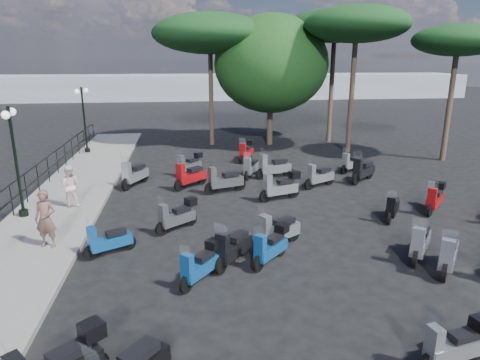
{
  "coord_description": "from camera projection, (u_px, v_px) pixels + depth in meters",
  "views": [
    {
      "loc": [
        -1.87,
        -12.37,
        5.37
      ],
      "look_at": [
        -0.07,
        1.85,
        1.2
      ],
      "focal_mm": 32.0,
      "sensor_mm": 36.0,
      "label": 1
    }
  ],
  "objects": [
    {
      "name": "ground",
      "position": [
        249.0,
        233.0,
        13.51
      ],
      "size": [
        120.0,
        120.0,
        0.0
      ],
      "primitive_type": "plane",
      "color": "black",
      "rests_on": "ground"
    },
    {
      "name": "sidewalk",
      "position": [
        61.0,
        207.0,
        15.56
      ],
      "size": [
        3.0,
        30.0,
        0.15
      ],
      "primitive_type": "cube",
      "color": "slate",
      "rests_on": "ground"
    },
    {
      "name": "railing",
      "position": [
        18.0,
        189.0,
        14.99
      ],
      "size": [
        0.04,
        26.04,
        1.1
      ],
      "color": "black",
      "rests_on": "sidewalk"
    },
    {
      "name": "lamp_post_1",
      "position": [
        15.0,
        155.0,
        13.92
      ],
      "size": [
        0.37,
        1.08,
        3.7
      ],
      "rotation": [
        0.0,
        0.0,
        0.14
      ],
      "color": "black",
      "rests_on": "sidewalk"
    },
    {
      "name": "lamp_post_2",
      "position": [
        84.0,
        115.0,
        23.56
      ],
      "size": [
        0.54,
        1.02,
        3.62
      ],
      "rotation": [
        0.0,
        0.0,
        -0.36
      ],
      "color": "black",
      "rests_on": "sidewalk"
    },
    {
      "name": "woman",
      "position": [
        46.0,
        219.0,
        11.94
      ],
      "size": [
        0.68,
        0.52,
        1.68
      ],
      "primitive_type": "imported",
      "rotation": [
        0.0,
        0.0,
        -0.2
      ],
      "color": "brown",
      "rests_on": "sidewalk"
    },
    {
      "name": "pedestrian_far",
      "position": [
        70.0,
        186.0,
        15.25
      ],
      "size": [
        0.74,
        0.58,
        1.53
      ],
      "primitive_type": "imported",
      "rotation": [
        0.0,
        0.0,
        3.14
      ],
      "color": "silver",
      "rests_on": "sidewalk"
    },
    {
      "name": "scooter_2",
      "position": [
        177.0,
        216.0,
        13.56
      ],
      "size": [
        1.35,
        1.12,
        1.27
      ],
      "rotation": [
        0.0,
        0.0,
        2.24
      ],
      "color": "black",
      "rests_on": "ground"
    },
    {
      "name": "scooter_3",
      "position": [
        108.0,
        241.0,
        11.87
      ],
      "size": [
        1.36,
        0.86,
        1.2
      ],
      "rotation": [
        0.0,
        0.0,
        2.08
      ],
      "color": "black",
      "rests_on": "ground"
    },
    {
      "name": "scooter_4",
      "position": [
        135.0,
        175.0,
        18.16
      ],
      "size": [
        1.04,
        1.7,
        1.49
      ],
      "rotation": [
        0.0,
        0.0,
        2.65
      ],
      "color": "black",
      "rests_on": "ground"
    },
    {
      "name": "scooter_5",
      "position": [
        190.0,
        164.0,
        20.05
      ],
      "size": [
        1.29,
        1.16,
        1.26
      ],
      "rotation": [
        0.0,
        0.0,
        2.29
      ],
      "color": "black",
      "rests_on": "ground"
    },
    {
      "name": "scooter_7",
      "position": [
        200.0,
        265.0,
        10.42
      ],
      "size": [
        1.08,
        1.28,
        1.22
      ],
      "rotation": [
        0.0,
        0.0,
        2.47
      ],
      "color": "black",
      "rests_on": "ground"
    },
    {
      "name": "scooter_8",
      "position": [
        233.0,
        248.0,
        11.31
      ],
      "size": [
        1.14,
        1.44,
        1.37
      ],
      "rotation": [
        0.0,
        0.0,
        2.49
      ],
      "color": "black",
      "rests_on": "ground"
    },
    {
      "name": "scooter_9",
      "position": [
        277.0,
        232.0,
        12.33
      ],
      "size": [
        1.55,
        1.11,
        1.43
      ],
      "rotation": [
        0.0,
        0.0,
        2.16
      ],
      "color": "black",
      "rests_on": "ground"
    },
    {
      "name": "scooter_10",
      "position": [
        190.0,
        176.0,
        17.97
      ],
      "size": [
        1.42,
        1.3,
        1.44
      ],
      "rotation": [
        0.0,
        0.0,
        2.31
      ],
      "color": "black",
      "rests_on": "ground"
    },
    {
      "name": "scooter_11",
      "position": [
        251.0,
        168.0,
        19.52
      ],
      "size": [
        0.91,
        1.5,
        1.3
      ],
      "rotation": [
        0.0,
        0.0,
        2.66
      ],
      "color": "black",
      "rests_on": "ground"
    },
    {
      "name": "scooter_13",
      "position": [
        455.0,
        346.0,
        7.54
      ],
      "size": [
        1.49,
        0.57,
        1.2
      ],
      "rotation": [
        0.0,
        0.0,
        1.78
      ],
      "color": "black",
      "rests_on": "ground"
    },
    {
      "name": "scooter_14",
      "position": [
        271.0,
        247.0,
        11.41
      ],
      "size": [
        1.2,
        1.24,
        1.25
      ],
      "rotation": [
        0.0,
        0.0,
        2.38
      ],
      "color": "black",
      "rests_on": "ground"
    },
    {
      "name": "scooter_15",
      "position": [
        280.0,
        187.0,
        16.43
      ],
      "size": [
        1.7,
        0.83,
        1.4
      ],
      "rotation": [
        0.0,
        0.0,
        1.91
      ],
      "color": "black",
      "rests_on": "ground"
    },
    {
      "name": "scooter_16",
      "position": [
        224.0,
        181.0,
        17.31
      ],
      "size": [
        1.74,
        0.81,
        1.43
      ],
      "rotation": [
        0.0,
        0.0,
        1.89
      ],
      "color": "black",
      "rests_on": "ground"
    },
    {
      "name": "scooter_17",
      "position": [
        247.0,
        152.0,
        22.54
      ],
      "size": [
        0.98,
        1.55,
        1.35
      ],
      "rotation": [
        0.0,
        0.0,
        2.65
      ],
      "color": "black",
      "rests_on": "ground"
    },
    {
      "name": "scooter_19",
      "position": [
        448.0,
        255.0,
        10.93
      ],
      "size": [
        1.17,
        1.43,
        1.39
      ],
      "rotation": [
        0.0,
        0.0,
        2.48
      ],
      "color": "black",
      "rests_on": "ground"
    },
    {
      "name": "scooter_21",
      "position": [
        392.0,
        208.0,
        14.47
      ],
      "size": [
        0.93,
        1.27,
        1.18
      ],
      "rotation": [
        0.0,
        0.0,
        2.54
      ],
      "color": "black",
      "rests_on": "ground"
    },
    {
      "name": "scooter_22",
      "position": [
        319.0,
        177.0,
        18.03
      ],
      "size": [
        1.54,
        0.98,
        1.36
      ],
      "rotation": [
        0.0,
        0.0,
        2.08
      ],
      "color": "black",
      "rests_on": "ground"
    },
    {
      "name": "scooter_23",
      "position": [
        274.0,
        167.0,
        19.4
      ],
      "size": [
        1.81,
        0.75,
        1.46
      ],
      "rotation": [
        0.0,
        0.0,
        1.83
      ],
      "color": "black",
      "rests_on": "ground"
    },
    {
      "name": "scooter_27",
      "position": [
        435.0,
        199.0,
        15.2
      ],
      "size": [
        1.24,
        1.25,
        1.28
      ],
      "rotation": [
        0.0,
        0.0,
        2.36
      ],
      "color": "black",
      "rests_on": "ground"
    },
    {
      "name": "scooter_28",
      "position": [
        363.0,
        171.0,
        18.78
      ],
      "size": [
        1.47,
        1.32,
        1.49
      ],
      "rotation": [
        0.0,
        0.0,
        2.29
      ],
      "color": "black",
      "rests_on": "ground"
    },
    {
      "name": "scooter_29",
      "position": [
        352.0,
        162.0,
        20.44
      ],
      "size": [
        1.38,
        1.03,
        1.26
      ],
      "rotation": [
        0.0,
        0.0,
        2.17
      ],
      "color": "black",
      "rests_on": "ground"
    },
    {
      "name": "scooter_30",
      "position": [
        420.0,
        243.0,
        11.63
      ],
      "size": [
        1.17,
        1.43,
        1.39
      ],
      "rotation": [
        0.0,
        0.0,
        2.48
      ],
      "color": "black",
      "rests_on": "ground"
    },
    {
      "name": "broadleaf_tree",
      "position": [
        271.0,
        64.0,
        25.65
      ],
      "size": [
        6.84,
        6.84,
        7.81
      ],
      "color": "#38281E",
      "rests_on": "ground"
    },
    {
      "name": "pine_0",
      "position": [
        335.0,
        26.0,
        25.77
      ],
      "size": [
        5.8,
        5.8,
        8.15
      ],
      "color": "#38281E",
      "rests_on": "ground"
    },
    {
      "name": "pine_1",
      "position": [
        357.0,
        24.0,
        22.87
      ],
      "size": [
        5.7,
        5.7,
        8.01
      ],
      "color": "#38281E",
      "rests_on": "ground"
    },
    {
      "name": "pine_2",
      "position": [
        210.0,
        34.0,
        25.07
      ],
      "size": [
        6.82,
        6.82,
        7.84
      ],
      "color": "#38281E",
      "rests_on": "ground"
    },
    {
      "name": "pine_3",
      "position": [
        458.0,
        41.0,
        21.18
      ],
      "size": [
        4.5,
        4.5,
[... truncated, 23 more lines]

